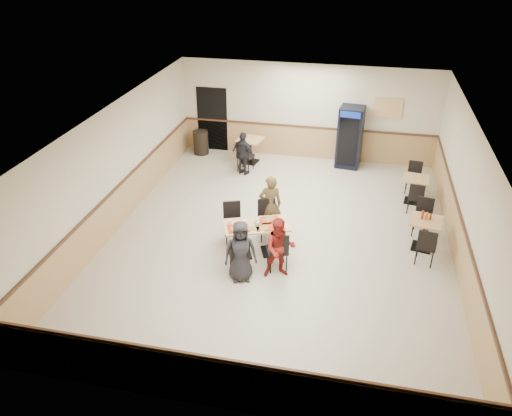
% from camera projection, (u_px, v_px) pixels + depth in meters
% --- Properties ---
extents(ground, '(10.00, 10.00, 0.00)m').
position_uv_depth(ground, '(279.00, 238.00, 11.98)').
color(ground, beige).
rests_on(ground, ground).
extents(room_shell, '(10.00, 10.00, 10.00)m').
position_uv_depth(room_shell, '(360.00, 178.00, 13.55)').
color(room_shell, silver).
rests_on(room_shell, ground).
extents(main_table, '(1.60, 1.18, 0.77)m').
position_uv_depth(main_table, '(256.00, 234.00, 11.17)').
color(main_table, black).
rests_on(main_table, ground).
extents(main_chairs, '(1.79, 2.03, 0.98)m').
position_uv_depth(main_chairs, '(254.00, 235.00, 11.18)').
color(main_chairs, black).
rests_on(main_chairs, ground).
extents(diner_woman_left, '(0.78, 0.63, 1.38)m').
position_uv_depth(diner_woman_left, '(241.00, 251.00, 10.27)').
color(diner_woman_left, black).
rests_on(diner_woman_left, ground).
extents(diner_woman_right, '(0.79, 0.69, 1.37)m').
position_uv_depth(diner_woman_right, '(280.00, 248.00, 10.38)').
color(diner_woman_right, maroon).
rests_on(diner_woman_right, ground).
extents(diner_man_opposite, '(0.63, 0.51, 1.51)m').
position_uv_depth(diner_man_opposite, '(270.00, 205.00, 11.87)').
color(diner_man_opposite, brown).
rests_on(diner_man_opposite, ground).
extents(lone_diner, '(0.84, 0.59, 1.32)m').
position_uv_depth(lone_diner, '(243.00, 154.00, 14.78)').
color(lone_diner, black).
rests_on(lone_diner, ground).
extents(tabletop_clutter, '(1.29, 0.97, 0.12)m').
position_uv_depth(tabletop_clutter, '(257.00, 225.00, 10.98)').
color(tabletop_clutter, '#B5270C').
rests_on(tabletop_clutter, main_table).
extents(side_table_near, '(0.82, 0.82, 0.74)m').
position_uv_depth(side_table_near, '(425.00, 230.00, 11.38)').
color(side_table_near, black).
rests_on(side_table_near, ground).
extents(side_table_near_chair_south, '(0.51, 0.51, 0.94)m').
position_uv_depth(side_table_near_chair_south, '(427.00, 245.00, 10.88)').
color(side_table_near_chair_south, black).
rests_on(side_table_near_chair_south, ground).
extents(side_table_near_chair_north, '(0.51, 0.51, 0.94)m').
position_uv_depth(side_table_near_chair_north, '(423.00, 218.00, 11.90)').
color(side_table_near_chair_north, black).
rests_on(side_table_near_chair_north, ground).
extents(side_table_far, '(0.75, 0.75, 0.71)m').
position_uv_depth(side_table_far, '(415.00, 186.00, 13.34)').
color(side_table_far, black).
rests_on(side_table_far, ground).
extents(side_table_far_chair_south, '(0.47, 0.47, 0.90)m').
position_uv_depth(side_table_far_chair_south, '(416.00, 197.00, 12.87)').
color(side_table_far_chair_south, black).
rests_on(side_table_far_chair_south, ground).
extents(side_table_far_chair_north, '(0.47, 0.47, 0.90)m').
position_uv_depth(side_table_far_chair_north, '(413.00, 178.00, 13.84)').
color(side_table_far_chair_north, black).
rests_on(side_table_far_chair_north, ground).
extents(condiment_caddy, '(0.23, 0.06, 0.20)m').
position_uv_depth(condiment_caddy, '(426.00, 216.00, 11.26)').
color(condiment_caddy, '#A0270B').
rests_on(condiment_caddy, side_table_near).
extents(back_table, '(0.86, 0.86, 0.79)m').
position_uv_depth(back_table, '(250.00, 147.00, 15.61)').
color(back_table, black).
rests_on(back_table, ground).
extents(back_table_chair_lone, '(0.54, 0.54, 1.00)m').
position_uv_depth(back_table_chair_lone, '(246.00, 155.00, 15.09)').
color(back_table_chair_lone, black).
rests_on(back_table_chair_lone, ground).
extents(pepsi_cooler, '(0.79, 0.80, 1.88)m').
position_uv_depth(pepsi_cooler, '(350.00, 137.00, 15.18)').
color(pepsi_cooler, black).
rests_on(pepsi_cooler, ground).
extents(trash_bin, '(0.49, 0.49, 0.77)m').
position_uv_depth(trash_bin, '(201.00, 142.00, 16.29)').
color(trash_bin, black).
rests_on(trash_bin, ground).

